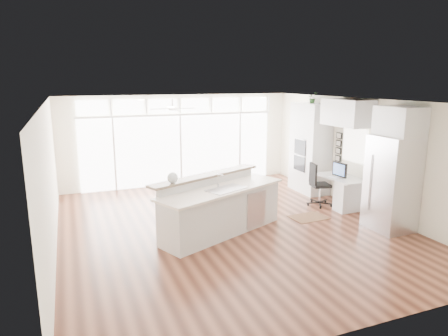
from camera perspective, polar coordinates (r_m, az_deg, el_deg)
name	(u,v)px	position (r m, az deg, el deg)	size (l,w,h in m)	color
floor	(230,227)	(8.78, 0.88, -8.41)	(7.00, 8.00, 0.02)	#432014
ceiling	(231,101)	(8.22, 0.95, 9.55)	(7.00, 8.00, 0.02)	white
wall_back	(180,140)	(12.13, -6.35, 4.00)	(7.00, 0.04, 2.70)	white
wall_front	(358,231)	(5.08, 18.65, -8.56)	(7.00, 0.04, 2.70)	white
wall_left	(50,181)	(7.79, -23.62, -1.71)	(0.04, 8.00, 2.70)	white
wall_right	(364,155)	(10.23, 19.34, 1.80)	(0.04, 8.00, 2.70)	white
glass_wall	(180,150)	(12.12, -6.25, 2.55)	(5.80, 0.06, 2.08)	white
transom_row	(179,106)	(11.96, -6.40, 8.84)	(5.90, 0.06, 0.40)	white
desk_window	(355,145)	(10.40, 18.18, 3.16)	(0.04, 0.85, 0.85)	white
ceiling_fan	(172,105)	(10.73, -7.38, 8.95)	(1.16, 1.16, 0.32)	silver
recessed_lights	(227,102)	(8.40, 0.41, 9.48)	(3.40, 3.00, 0.02)	silver
oven_cabinet	(310,148)	(11.46, 12.20, 2.79)	(0.64, 1.20, 2.50)	silver
desk_nook	(341,192)	(10.44, 16.35, -3.27)	(0.72, 1.30, 0.76)	silver
upper_cabinets	(347,113)	(10.13, 17.21, 7.56)	(0.64, 1.30, 0.64)	silver
refrigerator	(392,183)	(9.08, 22.85, -2.03)	(0.76, 0.90, 2.00)	silver
fridge_cabinet	(400,121)	(8.91, 23.83, 6.14)	(0.64, 0.90, 0.60)	silver
framed_photos	(339,147)	(10.90, 16.06, 2.90)	(0.06, 0.22, 0.80)	black
kitchen_island	(222,206)	(8.25, -0.27, -5.42)	(2.95, 1.11, 1.17)	silver
rug	(309,217)	(9.52, 12.01, -6.91)	(0.83, 0.60, 0.01)	#371F11
office_chair	(320,185)	(10.33, 13.61, -2.32)	(0.57, 0.52, 1.09)	black
fishbowl	(173,178)	(7.75, -7.35, -1.38)	(0.21, 0.21, 0.21)	silver
monitor	(340,169)	(10.25, 16.19, -0.20)	(0.08, 0.48, 0.40)	black
keyboard	(333,178)	(10.19, 15.37, -1.33)	(0.12, 0.31, 0.02)	silver
potted_plant	(312,99)	(11.32, 12.51, 9.61)	(0.26, 0.29, 0.22)	#295625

